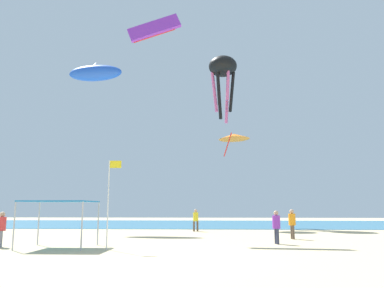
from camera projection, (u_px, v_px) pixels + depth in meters
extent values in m
cube|color=#D1BA8C|center=(170.00, 258.00, 15.32)|extent=(110.00, 110.00, 0.10)
cube|color=teal|center=(197.00, 224.00, 44.43)|extent=(110.00, 21.99, 0.03)
cylinder|color=#B2B2B7|center=(14.00, 226.00, 17.67)|extent=(0.07, 0.07, 2.19)
cylinder|color=#B2B2B7|center=(82.00, 226.00, 17.51)|extent=(0.07, 0.07, 2.19)
cylinder|color=#B2B2B7|center=(39.00, 223.00, 20.19)|extent=(0.07, 0.07, 2.19)
cylinder|color=#B2B2B7|center=(98.00, 224.00, 20.04)|extent=(0.07, 0.07, 2.19)
cube|color=#1972B7|center=(60.00, 201.00, 19.03)|extent=(3.23, 2.63, 0.06)
cylinder|color=slate|center=(0.00, 239.00, 19.15)|extent=(0.15, 0.15, 0.78)
cylinder|color=slate|center=(1.00, 239.00, 18.89)|extent=(0.15, 0.15, 0.78)
cylinder|color=red|center=(2.00, 224.00, 19.14)|extent=(0.41, 0.41, 0.68)
sphere|color=tan|center=(3.00, 214.00, 19.21)|extent=(0.25, 0.25, 0.25)
cylinder|color=#33384C|center=(276.00, 236.00, 20.70)|extent=(0.16, 0.16, 0.80)
cylinder|color=#33384C|center=(278.00, 237.00, 20.40)|extent=(0.16, 0.16, 0.80)
cylinder|color=purple|center=(276.00, 222.00, 20.67)|extent=(0.42, 0.42, 0.70)
sphere|color=tan|center=(276.00, 213.00, 20.75)|extent=(0.26, 0.26, 0.26)
cylinder|color=brown|center=(197.00, 226.00, 31.18)|extent=(0.16, 0.16, 0.81)
cylinder|color=brown|center=(194.00, 226.00, 31.05)|extent=(0.16, 0.16, 0.81)
cylinder|color=yellow|center=(196.00, 217.00, 31.23)|extent=(0.42, 0.42, 0.70)
sphere|color=tan|center=(196.00, 211.00, 31.31)|extent=(0.26, 0.26, 0.26)
cylinder|color=brown|center=(293.00, 232.00, 23.53)|extent=(0.16, 0.16, 0.82)
cylinder|color=brown|center=(292.00, 232.00, 23.85)|extent=(0.16, 0.16, 0.82)
cylinder|color=orange|center=(292.00, 219.00, 23.82)|extent=(0.43, 0.43, 0.72)
sphere|color=tan|center=(292.00, 211.00, 23.90)|extent=(0.27, 0.27, 0.27)
cylinder|color=silver|center=(108.00, 204.00, 18.16)|extent=(0.06, 0.06, 4.14)
cube|color=yellow|center=(116.00, 164.00, 18.45)|extent=(0.55, 0.02, 0.35)
ellipsoid|color=blue|center=(95.00, 73.00, 36.13)|extent=(5.26, 2.09, 1.60)
cone|color=white|center=(96.00, 65.00, 36.26)|extent=(0.82, 0.85, 0.59)
cube|color=purple|center=(154.00, 28.00, 30.60)|extent=(4.33, 0.93, 2.63)
cube|color=red|center=(154.00, 35.00, 30.51)|extent=(3.33, 0.44, 1.46)
cone|color=orange|center=(234.00, 136.00, 36.18)|extent=(3.98, 3.97, 0.63)
cylinder|color=red|center=(228.00, 144.00, 35.01)|extent=(0.82, 0.55, 2.16)
ellipsoid|color=black|center=(223.00, 66.00, 43.73)|extent=(4.37, 4.37, 2.30)
cylinder|color=black|center=(219.00, 90.00, 44.18)|extent=(0.53, 0.66, 3.57)
cylinder|color=pink|center=(214.00, 92.00, 43.28)|extent=(0.81, 0.36, 4.62)
cylinder|color=black|center=(219.00, 94.00, 42.35)|extent=(0.63, 0.85, 5.69)
cylinder|color=pink|center=(228.00, 85.00, 42.48)|extent=(0.53, 0.66, 3.57)
cylinder|color=black|center=(232.00, 92.00, 43.21)|extent=(0.81, 0.36, 4.62)
cylinder|color=pink|center=(227.00, 99.00, 43.97)|extent=(0.63, 0.85, 5.69)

